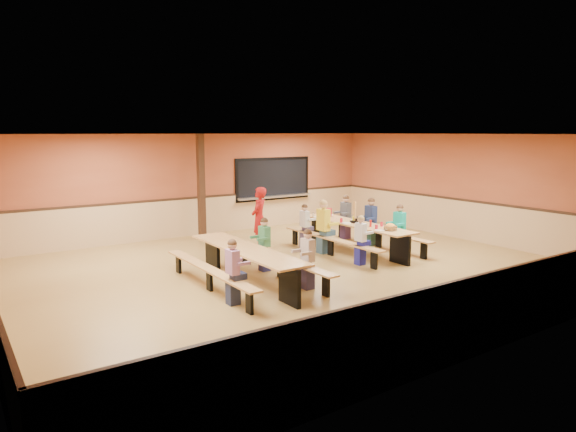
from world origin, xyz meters
TOP-DOWN VIEW (x-y plane):
  - ground at (0.00, 0.00)m, footprint 12.00×12.00m
  - room_envelope at (0.00, 0.00)m, footprint 12.04×10.04m
  - kitchen_pass_through at (2.60, 4.96)m, footprint 2.78×0.28m
  - structural_post at (-0.20, 4.40)m, footprint 0.18×0.18m
  - cafeteria_table_main at (2.40, 0.70)m, footprint 1.91×3.70m
  - cafeteria_table_second at (-1.37, -0.24)m, footprint 1.91×3.70m
  - seated_child_white_left at (1.57, -0.39)m, footprint 0.33×0.27m
  - seated_adult_yellow at (1.57, 1.00)m, footprint 0.43×0.36m
  - seated_child_grey_left at (1.57, 1.81)m, footprint 0.34×0.28m
  - seated_child_teal_right at (3.22, -0.03)m, footprint 0.38×0.31m
  - seated_child_navy_right at (3.22, 1.03)m, footprint 0.40×0.33m
  - seated_child_char_right at (3.22, 2.07)m, footprint 0.39×0.32m
  - seated_child_purple_sec at (-2.20, -1.20)m, footprint 0.35×0.29m
  - seated_child_green_sec at (-0.55, 0.41)m, footprint 0.35×0.29m
  - seated_child_tan_sec at (-0.55, -1.21)m, footprint 0.35×0.29m
  - standing_woman at (0.48, 2.34)m, footprint 0.71×0.68m
  - punch_pitcher at (2.51, 1.94)m, footprint 0.16×0.16m
  - chip_bowl at (2.41, -0.51)m, footprint 0.32×0.32m
  - napkin_dispenser at (2.37, 0.58)m, footprint 0.10×0.14m
  - condiment_mustard at (2.37, 0.77)m, footprint 0.06×0.06m
  - condiment_ketchup at (2.34, 0.10)m, footprint 0.06×0.06m
  - table_paddle at (2.38, 0.75)m, footprint 0.16×0.16m
  - place_settings at (2.40, 0.70)m, footprint 0.65×3.30m

SIDE VIEW (x-z plane):
  - ground at x=0.00m, z-range 0.00..0.00m
  - cafeteria_table_main at x=2.40m, z-range 0.16..0.90m
  - cafeteria_table_second at x=-1.37m, z-range 0.16..0.90m
  - seated_child_white_left at x=1.57m, z-range 0.00..1.14m
  - seated_child_grey_left at x=1.57m, z-range 0.00..1.15m
  - seated_child_purple_sec at x=-2.20m, z-range 0.00..1.17m
  - seated_child_green_sec at x=-0.55m, z-range 0.00..1.18m
  - seated_child_tan_sec at x=-0.55m, z-range 0.00..1.18m
  - seated_child_teal_right at x=3.22m, z-range 0.00..1.23m
  - seated_child_char_right at x=3.22m, z-range 0.00..1.24m
  - seated_child_navy_right at x=3.22m, z-range 0.00..1.28m
  - seated_adult_yellow at x=1.57m, z-range 0.00..1.34m
  - room_envelope at x=0.00m, z-range -0.82..2.20m
  - place_settings at x=2.40m, z-range 0.74..0.85m
  - napkin_dispenser at x=2.37m, z-range 0.74..0.87m
  - chip_bowl at x=2.41m, z-range 0.74..0.89m
  - standing_woman at x=0.48m, z-range 0.00..1.64m
  - condiment_mustard at x=2.37m, z-range 0.74..0.91m
  - condiment_ketchup at x=2.34m, z-range 0.74..0.91m
  - punch_pitcher at x=2.51m, z-range 0.74..0.96m
  - table_paddle at x=2.38m, z-range 0.60..1.16m
  - kitchen_pass_through at x=2.60m, z-range 0.80..2.18m
  - structural_post at x=-0.20m, z-range 0.00..3.00m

